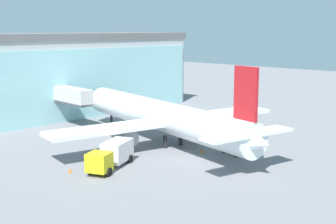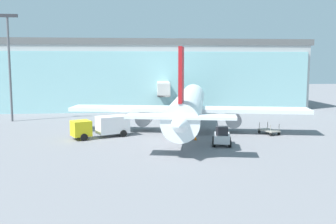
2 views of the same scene
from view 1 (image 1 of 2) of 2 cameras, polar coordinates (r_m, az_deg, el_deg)
ground at (r=54.64m, az=2.85°, el=-5.62°), size 240.00×240.00×0.00m
terminal_building at (r=81.38m, az=-16.53°, el=4.21°), size 62.42×15.48×14.07m
jet_bridge at (r=74.14m, az=-12.25°, el=1.94°), size 2.92×11.58×5.95m
airplane at (r=60.65m, az=-0.53°, el=-0.62°), size 32.44×37.83×11.07m
catering_truck at (r=50.88m, az=-6.88°, el=-5.16°), size 7.56×5.02×2.65m
baggage_cart at (r=66.62m, az=8.01°, el=-2.39°), size 2.51×3.19×1.50m
pushback_tug at (r=56.66m, az=8.39°, el=-4.12°), size 2.77×3.52×2.30m
safety_cone_nose at (r=56.87m, az=4.20°, el=-4.72°), size 0.36×0.36×0.55m
safety_cone_wingtip at (r=50.14m, az=-11.87°, el=-6.95°), size 0.36×0.36×0.55m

